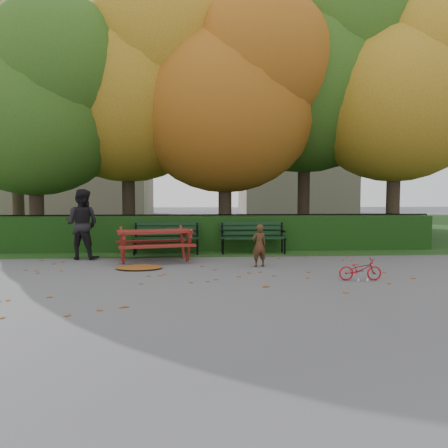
{
  "coord_description": "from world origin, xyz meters",
  "views": [
    {
      "loc": [
        -0.54,
        -8.36,
        1.67
      ],
      "look_at": [
        0.12,
        1.18,
        1.0
      ],
      "focal_mm": 35.0,
      "sensor_mm": 36.0,
      "label": 1
    }
  ],
  "objects": [
    {
      "name": "hedge",
      "position": [
        0.0,
        4.5,
        0.5
      ],
      "size": [
        13.0,
        0.9,
        1.0
      ],
      "primitive_type": "cube",
      "color": "black",
      "rests_on": "ground"
    },
    {
      "name": "tree_d",
      "position": [
        3.88,
        7.23,
        5.98
      ],
      "size": [
        7.14,
        6.8,
        9.58
      ],
      "color": "#30201A",
      "rests_on": "ground"
    },
    {
      "name": "building_left",
      "position": [
        -9.0,
        26.0,
        7.5
      ],
      "size": [
        10.0,
        7.0,
        15.0
      ],
      "primitive_type": "cube",
      "color": "#AEA08B",
      "rests_on": "ground"
    },
    {
      "name": "ground",
      "position": [
        0.0,
        0.0,
        0.0
      ],
      "size": [
        90.0,
        90.0,
        0.0
      ],
      "primitive_type": "plane",
      "color": "slate",
      "rests_on": "ground"
    },
    {
      "name": "tree_e",
      "position": [
        6.52,
        5.77,
        5.08
      ],
      "size": [
        6.09,
        5.8,
        8.16
      ],
      "color": "#30201A",
      "rests_on": "ground"
    },
    {
      "name": "bench_right",
      "position": [
        1.1,
        3.7,
        0.52
      ],
      "size": [
        1.8,
        0.57,
        0.88
      ],
      "color": "black",
      "rests_on": "ground"
    },
    {
      "name": "iron_fence",
      "position": [
        0.0,
        5.3,
        0.54
      ],
      "size": [
        14.0,
        0.04,
        1.02
      ],
      "color": "black",
      "rests_on": "ground"
    },
    {
      "name": "bench_left",
      "position": [
        -1.3,
        3.7,
        0.52
      ],
      "size": [
        1.8,
        0.57,
        0.88
      ],
      "color": "black",
      "rests_on": "ground"
    },
    {
      "name": "tree_c",
      "position": [
        0.83,
        5.96,
        4.82
      ],
      "size": [
        6.3,
        6.0,
        8.0
      ],
      "color": "#30201A",
      "rests_on": "ground"
    },
    {
      "name": "leaf_pile",
      "position": [
        -1.76,
        1.33,
        0.04
      ],
      "size": [
        1.16,
        0.92,
        0.07
      ],
      "primitive_type": "ellipsoid",
      "rotation": [
        0.0,
        0.0,
        -0.22
      ],
      "color": "brown",
      "rests_on": "ground"
    },
    {
      "name": "child",
      "position": [
        0.94,
        1.44,
        0.48
      ],
      "size": [
        0.4,
        0.32,
        0.97
      ],
      "primitive_type": "imported",
      "rotation": [
        0.0,
        0.0,
        3.4
      ],
      "color": "#442715",
      "rests_on": "ground"
    },
    {
      "name": "adult",
      "position": [
        -3.38,
        2.9,
        0.89
      ],
      "size": [
        0.99,
        0.84,
        1.78
      ],
      "primitive_type": "imported",
      "rotation": [
        0.0,
        0.0,
        2.94
      ],
      "color": "black",
      "rests_on": "ground"
    },
    {
      "name": "leaf_scatter",
      "position": [
        0.0,
        0.3,
        0.01
      ],
      "size": [
        9.0,
        5.7,
        0.01
      ],
      "primitive_type": null,
      "color": "brown",
      "rests_on": "ground"
    },
    {
      "name": "tree_f",
      "position": [
        -7.13,
        9.24,
        5.69
      ],
      "size": [
        6.93,
        6.6,
        9.19
      ],
      "color": "#30201A",
      "rests_on": "ground"
    },
    {
      "name": "building_right",
      "position": [
        8.0,
        28.0,
        6.0
      ],
      "size": [
        9.0,
        6.0,
        12.0
      ],
      "primitive_type": "cube",
      "color": "#AEA08B",
      "rests_on": "ground"
    },
    {
      "name": "bicycle",
      "position": [
        2.65,
        -0.26,
        0.21
      ],
      "size": [
        0.83,
        0.33,
        0.43
      ],
      "primitive_type": "imported",
      "rotation": [
        0.0,
        0.0,
        1.51
      ],
      "color": "#AF101B",
      "rests_on": "ground"
    },
    {
      "name": "grass_strip",
      "position": [
        0.0,
        14.0,
        0.01
      ],
      "size": [
        90.0,
        90.0,
        0.0
      ],
      "primitive_type": "plane",
      "color": "#1A3615",
      "rests_on": "ground"
    },
    {
      "name": "tree_g",
      "position": [
        8.33,
        9.76,
        5.37
      ],
      "size": [
        6.3,
        6.0,
        8.55
      ],
      "color": "#30201A",
      "rests_on": "ground"
    },
    {
      "name": "tree_a",
      "position": [
        -5.19,
        5.58,
        4.52
      ],
      "size": [
        5.88,
        5.6,
        7.48
      ],
      "color": "#30201A",
      "rests_on": "ground"
    },
    {
      "name": "picnic_table",
      "position": [
        -1.51,
        2.43,
        0.59
      ],
      "size": [
        2.05,
        1.79,
        0.87
      ],
      "rotation": [
        0.0,
        0.0,
        0.22
      ],
      "color": "maroon",
      "rests_on": "ground"
    },
    {
      "name": "tree_b",
      "position": [
        -2.44,
        6.75,
        5.4
      ],
      "size": [
        6.72,
        6.4,
        8.79
      ],
      "color": "#30201A",
      "rests_on": "ground"
    }
  ]
}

